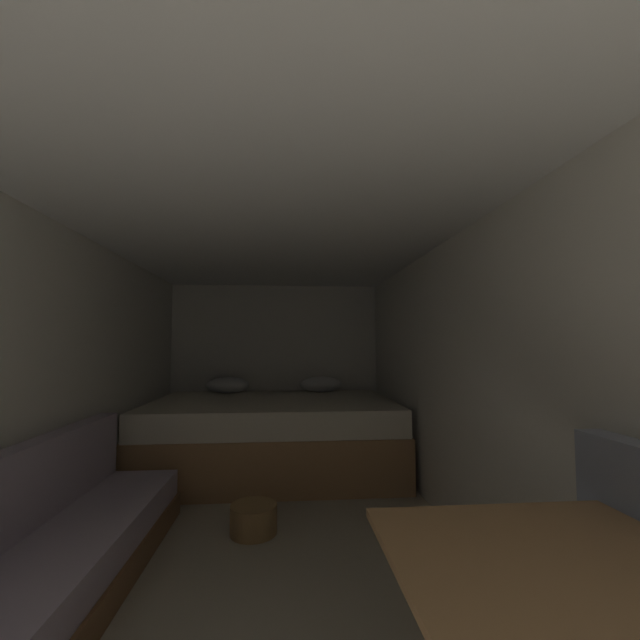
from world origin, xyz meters
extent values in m
plane|color=#A39984|center=(0.00, 2.01, 0.00)|extent=(7.39, 7.39, 0.00)
cube|color=silver|center=(0.00, 4.73, 1.04)|extent=(2.72, 0.05, 2.07)
cube|color=silver|center=(-1.33, 2.01, 1.04)|extent=(0.05, 5.39, 2.07)
cube|color=silver|center=(1.33, 2.01, 1.04)|extent=(0.05, 5.39, 2.07)
cube|color=white|center=(0.00, 2.01, 2.10)|extent=(2.72, 5.39, 0.05)
cube|color=#9E7247|center=(0.00, 3.80, 0.24)|extent=(2.50, 1.71, 0.49)
cube|color=beige|center=(0.00, 3.80, 0.61)|extent=(2.46, 1.67, 0.25)
ellipsoid|color=white|center=(-0.56, 4.43, 0.83)|extent=(0.51, 0.35, 0.19)
ellipsoid|color=white|center=(0.56, 4.43, 0.83)|extent=(0.51, 0.35, 0.19)
cube|color=#AD9EB2|center=(-0.99, 1.25, 0.25)|extent=(0.56, 3.03, 0.18)
cube|color=#9E7247|center=(0.77, 0.44, 0.77)|extent=(0.78, 0.68, 0.02)
cylinder|color=olive|center=(-0.09, 2.39, 0.10)|extent=(0.32, 0.32, 0.19)
camera|label=1|loc=(0.12, -0.51, 1.30)|focal=22.58mm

